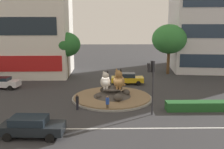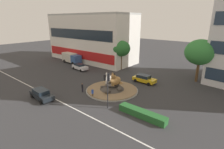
{
  "view_description": "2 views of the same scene",
  "coord_description": "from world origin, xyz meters",
  "px_view_note": "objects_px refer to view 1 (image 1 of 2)",
  "views": [
    {
      "loc": [
        -0.47,
        -27.51,
        8.35
      ],
      "look_at": [
        -0.01,
        0.27,
        2.77
      ],
      "focal_mm": 40.0,
      "sensor_mm": 36.0,
      "label": 1
    },
    {
      "loc": [
        18.22,
        -21.52,
        11.97
      ],
      "look_at": [
        0.17,
        -0.2,
        3.06
      ],
      "focal_mm": 27.73,
      "sensor_mm": 36.0,
      "label": 2
    }
  ],
  "objects_px": {
    "cat_statue_white": "(105,81)",
    "sedan_on_far_lane": "(1,82)",
    "cat_statue_tabby": "(119,81)",
    "parked_car_right": "(32,126)",
    "pedestrian_black_shirt": "(77,102)",
    "hatchback_near_shophouse": "(127,78)",
    "broadleaf_tree_behind_island": "(169,39)",
    "pedestrian_blue_shirt": "(107,103)",
    "second_tree_near_tower": "(66,45)",
    "traffic_light_mast": "(152,76)"
  },
  "relations": [
    {
      "from": "cat_statue_white",
      "to": "parked_car_right",
      "type": "bearing_deg",
      "value": -34.34
    },
    {
      "from": "broadleaf_tree_behind_island",
      "to": "pedestrian_black_shirt",
      "type": "xyz_separation_m",
      "value": [
        -13.42,
        -18.4,
        -5.11
      ]
    },
    {
      "from": "cat_statue_tabby",
      "to": "second_tree_near_tower",
      "type": "bearing_deg",
      "value": -140.79
    },
    {
      "from": "pedestrian_blue_shirt",
      "to": "traffic_light_mast",
      "type": "bearing_deg",
      "value": 105.33
    },
    {
      "from": "cat_statue_white",
      "to": "pedestrian_blue_shirt",
      "type": "relative_size",
      "value": 1.4
    },
    {
      "from": "second_tree_near_tower",
      "to": "pedestrian_blue_shirt",
      "type": "distance_m",
      "value": 17.67
    },
    {
      "from": "pedestrian_black_shirt",
      "to": "sedan_on_far_lane",
      "type": "relative_size",
      "value": 0.33
    },
    {
      "from": "second_tree_near_tower",
      "to": "pedestrian_blue_shirt",
      "type": "height_order",
      "value": "second_tree_near_tower"
    },
    {
      "from": "second_tree_near_tower",
      "to": "hatchback_near_shophouse",
      "type": "xyz_separation_m",
      "value": [
        9.23,
        -4.46,
        -4.43
      ]
    },
    {
      "from": "pedestrian_blue_shirt",
      "to": "parked_car_right",
      "type": "xyz_separation_m",
      "value": [
        -5.72,
        -5.53,
        0.01
      ]
    },
    {
      "from": "cat_statue_white",
      "to": "pedestrian_blue_shirt",
      "type": "height_order",
      "value": "cat_statue_white"
    },
    {
      "from": "traffic_light_mast",
      "to": "broadleaf_tree_behind_island",
      "type": "distance_m",
      "value": 20.95
    },
    {
      "from": "parked_car_right",
      "to": "pedestrian_black_shirt",
      "type": "bearing_deg",
      "value": 68.74
    },
    {
      "from": "cat_statue_tabby",
      "to": "hatchback_near_shophouse",
      "type": "xyz_separation_m",
      "value": [
        1.46,
        7.22,
        -1.31
      ]
    },
    {
      "from": "broadleaf_tree_behind_island",
      "to": "pedestrian_blue_shirt",
      "type": "xyz_separation_m",
      "value": [
        -10.41,
        -18.86,
        -5.12
      ]
    },
    {
      "from": "pedestrian_blue_shirt",
      "to": "parked_car_right",
      "type": "distance_m",
      "value": 7.96
    },
    {
      "from": "hatchback_near_shophouse",
      "to": "second_tree_near_tower",
      "type": "bearing_deg",
      "value": 155.44
    },
    {
      "from": "cat_statue_tabby",
      "to": "hatchback_near_shophouse",
      "type": "distance_m",
      "value": 7.49
    },
    {
      "from": "cat_statue_tabby",
      "to": "parked_car_right",
      "type": "xyz_separation_m",
      "value": [
        -7.02,
        -9.68,
        -1.31
      ]
    },
    {
      "from": "cat_statue_tabby",
      "to": "sedan_on_far_lane",
      "type": "relative_size",
      "value": 0.5
    },
    {
      "from": "sedan_on_far_lane",
      "to": "parked_car_right",
      "type": "distance_m",
      "value": 16.82
    },
    {
      "from": "cat_statue_white",
      "to": "cat_statue_tabby",
      "type": "xyz_separation_m",
      "value": [
        1.53,
        -0.08,
        0.09
      ]
    },
    {
      "from": "pedestrian_black_shirt",
      "to": "sedan_on_far_lane",
      "type": "distance_m",
      "value": 14.04
    },
    {
      "from": "cat_statue_tabby",
      "to": "hatchback_near_shophouse",
      "type": "bearing_deg",
      "value": 174.15
    },
    {
      "from": "cat_statue_white",
      "to": "traffic_light_mast",
      "type": "xyz_separation_m",
      "value": [
        4.33,
        -5.22,
        1.69
      ]
    },
    {
      "from": "traffic_light_mast",
      "to": "parked_car_right",
      "type": "distance_m",
      "value": 11.2
    },
    {
      "from": "traffic_light_mast",
      "to": "sedan_on_far_lane",
      "type": "relative_size",
      "value": 1.08
    },
    {
      "from": "traffic_light_mast",
      "to": "pedestrian_black_shirt",
      "type": "xyz_separation_m",
      "value": [
        -7.1,
        1.45,
        -2.91
      ]
    },
    {
      "from": "hatchback_near_shophouse",
      "to": "parked_car_right",
      "type": "height_order",
      "value": "hatchback_near_shophouse"
    },
    {
      "from": "second_tree_near_tower",
      "to": "sedan_on_far_lane",
      "type": "height_order",
      "value": "second_tree_near_tower"
    },
    {
      "from": "cat_statue_tabby",
      "to": "parked_car_right",
      "type": "bearing_deg",
      "value": -30.32
    },
    {
      "from": "traffic_light_mast",
      "to": "broadleaf_tree_behind_island",
      "type": "relative_size",
      "value": 0.61
    },
    {
      "from": "cat_statue_white",
      "to": "traffic_light_mast",
      "type": "relative_size",
      "value": 0.43
    },
    {
      "from": "second_tree_near_tower",
      "to": "traffic_light_mast",
      "type": "bearing_deg",
      "value": -57.88
    },
    {
      "from": "pedestrian_black_shirt",
      "to": "hatchback_near_shophouse",
      "type": "distance_m",
      "value": 12.35
    },
    {
      "from": "cat_statue_white",
      "to": "parked_car_right",
      "type": "distance_m",
      "value": 11.26
    },
    {
      "from": "pedestrian_black_shirt",
      "to": "hatchback_near_shophouse",
      "type": "height_order",
      "value": "hatchback_near_shophouse"
    },
    {
      "from": "second_tree_near_tower",
      "to": "hatchback_near_shophouse",
      "type": "distance_m",
      "value": 11.16
    },
    {
      "from": "cat_statue_white",
      "to": "pedestrian_black_shirt",
      "type": "height_order",
      "value": "cat_statue_white"
    },
    {
      "from": "traffic_light_mast",
      "to": "parked_car_right",
      "type": "relative_size",
      "value": 1.05
    },
    {
      "from": "sedan_on_far_lane",
      "to": "cat_statue_tabby",
      "type": "bearing_deg",
      "value": -13.2
    },
    {
      "from": "traffic_light_mast",
      "to": "pedestrian_black_shirt",
      "type": "relative_size",
      "value": 3.26
    },
    {
      "from": "parked_car_right",
      "to": "cat_statue_white",
      "type": "bearing_deg",
      "value": 63.82
    },
    {
      "from": "second_tree_near_tower",
      "to": "pedestrian_black_shirt",
      "type": "distance_m",
      "value": 16.38
    },
    {
      "from": "traffic_light_mast",
      "to": "pedestrian_blue_shirt",
      "type": "bearing_deg",
      "value": 67.36
    },
    {
      "from": "parked_car_right",
      "to": "cat_statue_tabby",
      "type": "bearing_deg",
      "value": 57.24
    },
    {
      "from": "cat_statue_white",
      "to": "sedan_on_far_lane",
      "type": "distance_m",
      "value": 14.73
    },
    {
      "from": "broadleaf_tree_behind_island",
      "to": "parked_car_right",
      "type": "relative_size",
      "value": 1.73
    },
    {
      "from": "hatchback_near_shophouse",
      "to": "sedan_on_far_lane",
      "type": "bearing_deg",
      "value": -170.96
    },
    {
      "from": "traffic_light_mast",
      "to": "hatchback_near_shophouse",
      "type": "bearing_deg",
      "value": -2.86
    }
  ]
}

